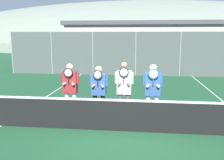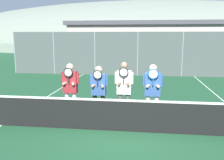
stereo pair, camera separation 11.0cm
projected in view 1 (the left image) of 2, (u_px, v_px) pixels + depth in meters
name	position (u px, v px, depth m)	size (l,w,h in m)	color
ground_plane	(126.00, 131.00, 6.90)	(120.00, 120.00, 0.00)	#1E4C2D
hill_distant	(140.00, 46.00, 62.62)	(107.59, 59.77, 20.92)	gray
clubhouse_building	(151.00, 42.00, 23.85)	(16.08, 5.50, 3.90)	beige
fence_back	(136.00, 54.00, 16.34)	(17.20, 0.06, 2.86)	gray
tennis_net	(126.00, 115.00, 6.82)	(9.89, 0.09, 1.01)	gray
court_line_left_sideline	(41.00, 100.00, 10.25)	(0.05, 16.00, 0.01)	white
player_leftmost	(70.00, 86.00, 7.75)	(0.57, 0.34, 1.77)	white
player_center_left	(99.00, 88.00, 7.60)	(0.58, 0.34, 1.71)	black
player_center_right	(124.00, 88.00, 7.47)	(0.56, 0.34, 1.84)	#56565B
player_rightmost	(153.00, 89.00, 7.34)	(0.59, 0.34, 1.79)	white
car_far_left	(81.00, 58.00, 19.62)	(4.77, 1.90, 1.74)	maroon
car_left_of_center	(147.00, 59.00, 18.81)	(4.12, 1.91, 1.66)	#B2B7BC
car_center	(217.00, 60.00, 17.95)	(4.43, 1.95, 1.69)	black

